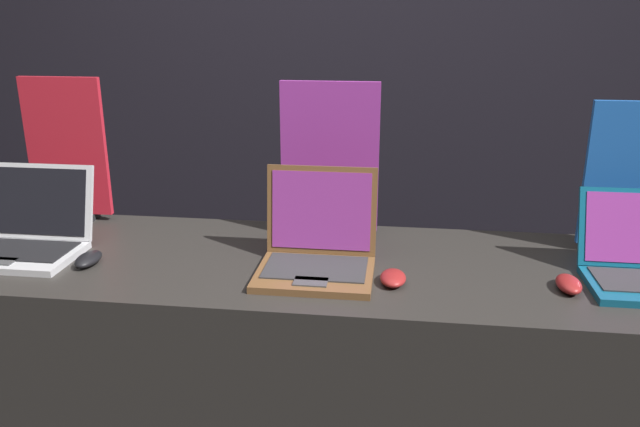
% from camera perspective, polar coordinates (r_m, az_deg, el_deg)
% --- Properties ---
extents(wall_back, '(8.00, 0.05, 2.80)m').
position_cam_1_polar(wall_back, '(2.95, 3.40, 14.86)').
color(wall_back, black).
rests_on(wall_back, ground_plane).
extents(display_counter, '(2.31, 0.69, 0.85)m').
position_cam_1_polar(display_counter, '(2.07, 0.28, -15.38)').
color(display_counter, '#282623').
rests_on(display_counter, ground_plane).
extents(laptop_front, '(0.39, 0.31, 0.25)m').
position_cam_1_polar(laptop_front, '(2.13, -25.64, -1.65)').
color(laptop_front, '#B7B7BC').
rests_on(laptop_front, display_counter).
extents(mouse_front, '(0.06, 0.12, 0.03)m').
position_cam_1_polar(mouse_front, '(1.96, -20.42, -3.92)').
color(mouse_front, black).
rests_on(mouse_front, display_counter).
extents(promo_stand_front, '(0.29, 0.07, 0.50)m').
position_cam_1_polar(promo_stand_front, '(2.34, -22.11, 5.14)').
color(promo_stand_front, black).
rests_on(promo_stand_front, display_counter).
extents(laptop_middle, '(0.33, 0.30, 0.28)m').
position_cam_1_polar(laptop_middle, '(1.79, -0.23, -3.19)').
color(laptop_middle, brown).
rests_on(laptop_middle, display_counter).
extents(mouse_middle, '(0.07, 0.11, 0.03)m').
position_cam_1_polar(mouse_middle, '(1.72, 6.69, -5.87)').
color(mouse_middle, maroon).
rests_on(mouse_middle, display_counter).
extents(promo_stand_middle, '(0.32, 0.07, 0.51)m').
position_cam_1_polar(promo_stand_middle, '(2.01, 0.88, 4.55)').
color(promo_stand_middle, black).
rests_on(promo_stand_middle, display_counter).
extents(mouse_back, '(0.06, 0.12, 0.04)m').
position_cam_1_polar(mouse_back, '(1.80, 21.78, -6.01)').
color(mouse_back, maroon).
rests_on(mouse_back, display_counter).
extents(promo_stand_back, '(0.29, 0.07, 0.46)m').
position_cam_1_polar(promo_stand_back, '(2.09, 26.74, 2.56)').
color(promo_stand_back, black).
rests_on(promo_stand_back, display_counter).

